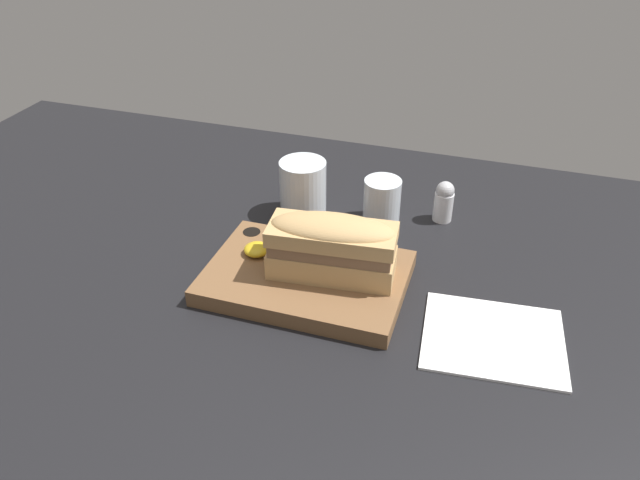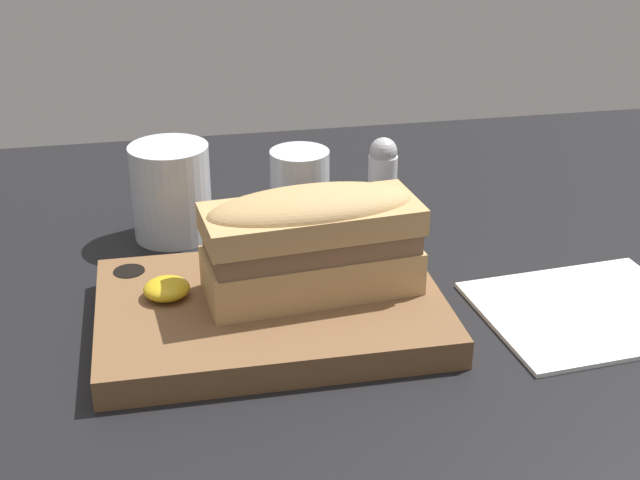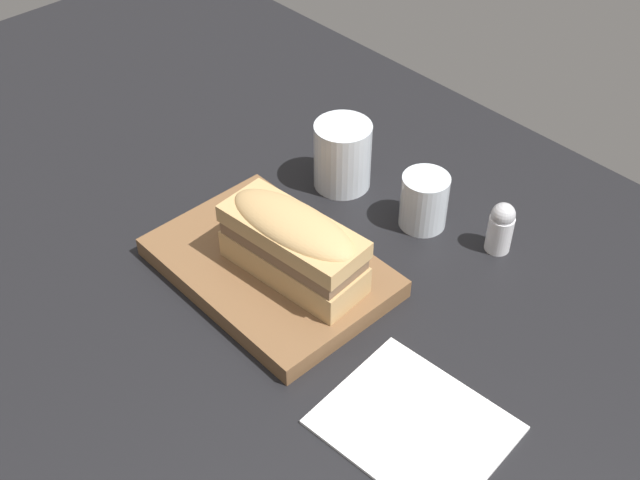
% 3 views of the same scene
% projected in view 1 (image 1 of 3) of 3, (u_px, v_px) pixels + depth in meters
% --- Properties ---
extents(dining_table, '(1.70, 0.93, 0.02)m').
position_uv_depth(dining_table, '(319.00, 282.00, 0.92)').
color(dining_table, black).
rests_on(dining_table, ground).
extents(serving_board, '(0.28, 0.19, 0.03)m').
position_uv_depth(serving_board, '(306.00, 277.00, 0.89)').
color(serving_board, brown).
rests_on(serving_board, dining_table).
extents(sandwich, '(0.18, 0.09, 0.09)m').
position_uv_depth(sandwich, '(332.00, 244.00, 0.85)').
color(sandwich, tan).
rests_on(sandwich, serving_board).
extents(mustard_dollop, '(0.04, 0.04, 0.02)m').
position_uv_depth(mustard_dollop, '(257.00, 249.00, 0.91)').
color(mustard_dollop, gold).
rests_on(mustard_dollop, serving_board).
extents(water_glass, '(0.08, 0.08, 0.09)m').
position_uv_depth(water_glass, '(303.00, 191.00, 1.04)').
color(water_glass, silver).
rests_on(water_glass, dining_table).
extents(wine_glass, '(0.06, 0.06, 0.07)m').
position_uv_depth(wine_glass, '(382.00, 201.00, 1.02)').
color(wine_glass, silver).
rests_on(wine_glass, dining_table).
extents(napkin, '(0.19, 0.16, 0.00)m').
position_uv_depth(napkin, '(493.00, 339.00, 0.80)').
color(napkin, white).
rests_on(napkin, dining_table).
extents(salt_shaker, '(0.03, 0.03, 0.07)m').
position_uv_depth(salt_shaker, '(444.00, 201.00, 1.02)').
color(salt_shaker, white).
rests_on(salt_shaker, dining_table).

